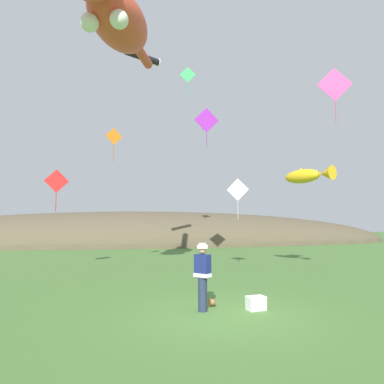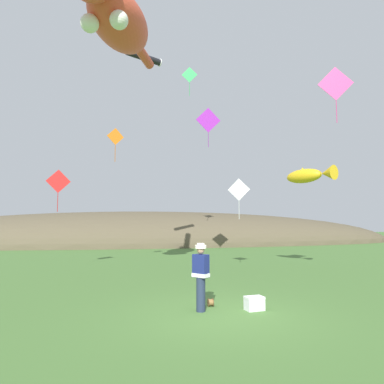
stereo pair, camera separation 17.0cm
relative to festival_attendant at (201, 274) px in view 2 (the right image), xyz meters
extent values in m
plane|color=#477033|center=(0.44, -0.44, -0.95)|extent=(120.00, 120.00, 0.00)
ellipsoid|color=brown|center=(0.44, 27.53, -0.95)|extent=(56.27, 13.57, 6.82)
cylinder|color=#232D47|center=(0.00, 0.00, -0.51)|extent=(0.24, 0.24, 0.88)
cube|color=navy|center=(0.00, 0.00, 0.23)|extent=(0.45, 0.46, 0.60)
cube|color=white|center=(0.00, 0.00, -0.01)|extent=(0.47, 0.49, 0.10)
sphere|color=tan|center=(0.00, 0.00, 0.64)|extent=(0.20, 0.20, 0.20)
cylinder|color=silver|center=(0.00, 0.00, 0.73)|extent=(0.30, 0.30, 0.09)
cylinder|color=silver|center=(0.00, 0.00, 0.79)|extent=(0.20, 0.20, 0.07)
cylinder|color=olive|center=(0.38, 0.46, -0.84)|extent=(0.13, 0.17, 0.17)
cylinder|color=brown|center=(0.31, 0.46, -0.84)|extent=(0.02, 0.23, 0.23)
cylinder|color=brown|center=(0.44, 0.46, -0.84)|extent=(0.02, 0.23, 0.23)
cube|color=white|center=(1.43, -0.14, -0.80)|extent=(0.52, 0.39, 0.30)
cube|color=white|center=(1.43, -0.14, -0.62)|extent=(0.53, 0.39, 0.06)
ellipsoid|color=#E04C33|center=(-2.38, 4.80, 9.61)|extent=(3.42, 4.51, 1.91)
ellipsoid|color=white|center=(-2.45, 4.62, 9.26)|extent=(2.03, 2.86, 1.05)
sphere|color=white|center=(-2.35, 3.27, 8.79)|extent=(0.69, 0.69, 0.69)
sphere|color=white|center=(-3.43, 3.69, 8.79)|extent=(0.69, 0.69, 0.69)
cylinder|color=#E04C33|center=(-1.27, 7.65, 9.70)|extent=(1.19, 2.13, 0.46)
ellipsoid|color=gold|center=(6.66, 6.53, 3.65)|extent=(1.52, 2.11, 0.70)
cone|color=gold|center=(7.22, 5.33, 3.65)|extent=(0.91, 0.88, 0.70)
cone|color=gold|center=(6.64, 6.58, 3.95)|extent=(0.43, 0.43, 0.33)
sphere|color=black|center=(6.61, 7.21, 3.71)|extent=(0.16, 0.16, 0.16)
cylinder|color=black|center=(-1.18, 9.24, 10.39)|extent=(2.01, 1.27, 0.36)
torus|color=white|center=(-0.26, 9.71, 10.39)|extent=(0.25, 0.42, 0.44)
cube|color=#E53F8C|center=(6.02, 2.72, 6.80)|extent=(1.28, 0.48, 1.36)
cylinder|color=black|center=(6.02, 2.73, 6.80)|extent=(0.86, 0.33, 0.02)
cube|color=#A02C62|center=(6.02, 2.72, 5.67)|extent=(0.03, 0.02, 0.90)
cube|color=purple|center=(2.82, 10.80, 7.55)|extent=(1.54, 0.02, 1.54)
cylinder|color=black|center=(2.82, 10.81, 7.55)|extent=(1.03, 0.02, 0.02)
cube|color=#6B1A7C|center=(2.82, 10.80, 6.33)|extent=(0.03, 0.01, 0.90)
cube|color=white|center=(3.39, 6.86, 2.95)|extent=(0.93, 0.59, 1.09)
cylinder|color=black|center=(3.39, 6.87, 2.95)|extent=(0.63, 0.40, 0.02)
cube|color=#A9A9A9|center=(3.39, 6.86, 1.96)|extent=(0.03, 0.02, 0.90)
cube|color=green|center=(1.92, 12.24, 10.96)|extent=(1.00, 0.24, 1.03)
cylinder|color=black|center=(1.92, 12.25, 10.96)|extent=(0.68, 0.17, 0.02)
cube|color=#1A7C35|center=(1.92, 12.24, 10.00)|extent=(0.03, 0.01, 0.90)
cube|color=red|center=(-5.25, 8.40, 3.35)|extent=(1.11, 0.32, 1.15)
cylinder|color=black|center=(-5.25, 8.41, 3.35)|extent=(0.75, 0.22, 0.02)
cube|color=maroon|center=(-5.25, 8.40, 2.32)|extent=(0.03, 0.02, 0.90)
cube|color=orange|center=(-2.62, 9.23, 5.89)|extent=(0.87, 0.32, 0.92)
cylinder|color=black|center=(-2.62, 9.24, 5.89)|extent=(0.58, 0.22, 0.02)
cube|color=#A95011|center=(-2.62, 9.23, 4.98)|extent=(0.03, 0.02, 0.90)
camera|label=1|loc=(-2.11, -8.96, 1.40)|focal=32.00mm
camera|label=2|loc=(-1.94, -9.00, 1.40)|focal=32.00mm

